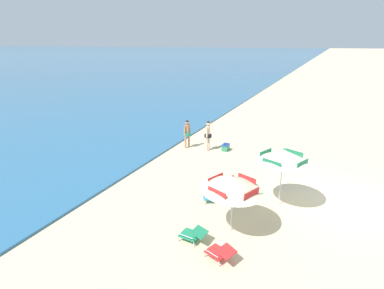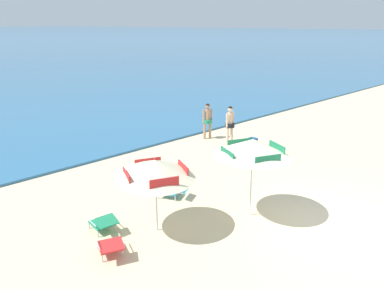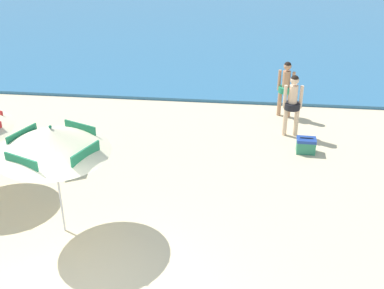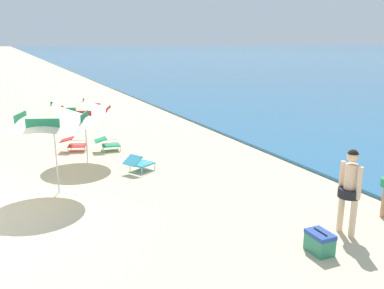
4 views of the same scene
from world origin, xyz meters
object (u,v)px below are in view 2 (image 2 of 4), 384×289
at_px(lounge_chair_under_umbrella, 104,222).
at_px(cooler_box, 251,143).
at_px(person_standing_beside, 230,122).
at_px(lounge_chair_beside_umbrella, 111,246).
at_px(beach_umbrella_striped_second, 253,148).
at_px(beach_umbrella_striped_main, 155,169).
at_px(person_standing_near_shore, 207,118).
at_px(lounge_chair_facing_sea, 174,190).

bearing_deg(lounge_chair_under_umbrella, cooler_box, 11.98).
relative_size(lounge_chair_under_umbrella, person_standing_beside, 0.52).
bearing_deg(lounge_chair_beside_umbrella, beach_umbrella_striped_second, -14.23).
relative_size(beach_umbrella_striped_main, lounge_chair_under_umbrella, 2.86).
bearing_deg(person_standing_near_shore, lounge_chair_beside_umbrella, -148.98).
bearing_deg(beach_umbrella_striped_second, person_standing_beside, 45.75).
bearing_deg(cooler_box, lounge_chair_under_umbrella, -168.02).
xyz_separation_m(beach_umbrella_striped_main, beach_umbrella_striped_second, (2.44, -1.19, 0.28)).
bearing_deg(lounge_chair_facing_sea, lounge_chair_beside_umbrella, -156.44).
height_order(beach_umbrella_striped_main, lounge_chair_facing_sea, beach_umbrella_striped_main).
xyz_separation_m(lounge_chair_beside_umbrella, person_standing_near_shore, (8.67, 5.21, 0.71)).
bearing_deg(person_standing_beside, lounge_chair_facing_sea, -155.74).
relative_size(person_standing_near_shore, person_standing_beside, 0.97).
distance_m(beach_umbrella_striped_second, lounge_chair_under_umbrella, 4.45).
bearing_deg(lounge_chair_under_umbrella, lounge_chair_beside_umbrella, -113.47).
xyz_separation_m(beach_umbrella_striped_main, lounge_chair_beside_umbrella, (-1.54, -0.18, -1.48)).
xyz_separation_m(beach_umbrella_striped_second, person_standing_near_shore, (4.68, 6.22, -1.06)).
relative_size(beach_umbrella_striped_second, cooler_box, 5.83).
bearing_deg(lounge_chair_under_umbrella, lounge_chair_facing_sea, 6.42).
height_order(beach_umbrella_striped_second, cooler_box, beach_umbrella_striped_second).
bearing_deg(person_standing_beside, lounge_chair_beside_umbrella, -155.99).
distance_m(lounge_chair_beside_umbrella, lounge_chair_facing_sea, 3.46).
height_order(beach_umbrella_striped_second, lounge_chair_under_umbrella, beach_umbrella_striped_second).
bearing_deg(lounge_chair_facing_sea, beach_umbrella_striped_main, -143.57).
distance_m(lounge_chair_beside_umbrella, person_standing_near_shore, 10.14).
bearing_deg(person_standing_near_shore, beach_umbrella_striped_second, -126.98).
xyz_separation_m(beach_umbrella_striped_second, person_standing_beside, (4.79, 4.92, -1.03)).
relative_size(beach_umbrella_striped_main, beach_umbrella_striped_second, 0.88).
distance_m(person_standing_beside, cooler_box, 1.33).
bearing_deg(beach_umbrella_striped_second, person_standing_near_shore, 53.02).
distance_m(lounge_chair_under_umbrella, lounge_chair_beside_umbrella, 1.18).
distance_m(beach_umbrella_striped_second, lounge_chair_beside_umbrella, 4.47).
relative_size(lounge_chair_facing_sea, cooler_box, 2.04).
distance_m(lounge_chair_beside_umbrella, cooler_box, 9.57).
relative_size(beach_umbrella_striped_second, person_standing_near_shore, 1.73).
distance_m(lounge_chair_facing_sea, cooler_box, 6.14).
xyz_separation_m(beach_umbrella_striped_second, lounge_chair_under_umbrella, (-3.51, 2.09, -1.76)).
distance_m(lounge_chair_facing_sea, person_standing_near_shore, 6.73).
distance_m(lounge_chair_under_umbrella, cooler_box, 8.84).
xyz_separation_m(beach_umbrella_striped_main, lounge_chair_facing_sea, (1.64, 1.21, -1.49)).
height_order(beach_umbrella_striped_main, lounge_chair_beside_umbrella, beach_umbrella_striped_main).
distance_m(person_standing_near_shore, person_standing_beside, 1.31).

